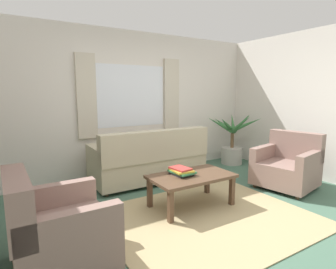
{
  "coord_description": "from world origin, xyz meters",
  "views": [
    {
      "loc": [
        -2.06,
        -2.41,
        1.53
      ],
      "look_at": [
        -0.15,
        0.7,
        0.96
      ],
      "focal_mm": 29.16,
      "sensor_mm": 36.0,
      "label": 1
    }
  ],
  "objects": [
    {
      "name": "armchair_left",
      "position": [
        -1.74,
        -0.03,
        0.35
      ],
      "size": [
        0.83,
        0.85,
        0.88
      ],
      "rotation": [
        0.0,
        0.0,
        1.59
      ],
      "color": "gray",
      "rests_on": "ground_plane"
    },
    {
      "name": "window_with_curtains",
      "position": [
        0.0,
        2.18,
        1.45
      ],
      "size": [
        1.98,
        0.07,
        1.4
      ],
      "color": "white"
    },
    {
      "name": "wall_right",
      "position": [
        2.66,
        0.0,
        1.3
      ],
      "size": [
        0.12,
        4.4,
        2.6
      ],
      "primitive_type": "cube",
      "color": "silver",
      "rests_on": "ground_plane"
    },
    {
      "name": "area_rug",
      "position": [
        0.0,
        0.0,
        0.01
      ],
      "size": [
        2.43,
        2.02,
        0.01
      ],
      "primitive_type": "cube",
      "color": "tan",
      "rests_on": "ground_plane"
    },
    {
      "name": "ground_plane",
      "position": [
        0.0,
        0.0,
        0.0
      ],
      "size": [
        6.24,
        6.24,
        0.0
      ],
      "primitive_type": "plane",
      "color": "#476B56"
    },
    {
      "name": "couch",
      "position": [
        0.03,
        1.58,
        0.37
      ],
      "size": [
        1.9,
        0.82,
        0.92
      ],
      "rotation": [
        0.0,
        0.0,
        3.14
      ],
      "color": "#BCB293",
      "rests_on": "ground_plane"
    },
    {
      "name": "armchair_right",
      "position": [
        1.8,
        0.2,
        0.35
      ],
      "size": [
        0.97,
        0.98,
        0.88
      ],
      "rotation": [
        0.0,
        0.0,
        -1.38
      ],
      "color": "gray",
      "rests_on": "ground_plane"
    },
    {
      "name": "coffee_table",
      "position": [
        0.03,
        0.4,
        0.38
      ],
      "size": [
        1.1,
        0.64,
        0.44
      ],
      "color": "brown",
      "rests_on": "ground_plane"
    },
    {
      "name": "potted_plant",
      "position": [
        2.09,
        1.72,
        0.44
      ],
      "size": [
        1.23,
        1.12,
        1.11
      ],
      "color": "#B7B2A8",
      "rests_on": "ground_plane"
    },
    {
      "name": "book_stack_on_table",
      "position": [
        -0.08,
        0.48,
        0.49
      ],
      "size": [
        0.28,
        0.35,
        0.1
      ],
      "color": "#2D2D33",
      "rests_on": "coffee_table"
    },
    {
      "name": "wall_back",
      "position": [
        0.0,
        2.26,
        1.3
      ],
      "size": [
        5.32,
        0.12,
        2.6
      ],
      "primitive_type": "cube",
      "color": "silver",
      "rests_on": "ground_plane"
    }
  ]
}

